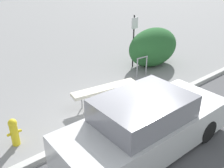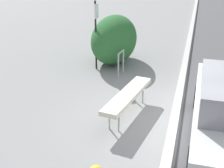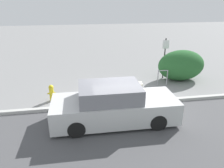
% 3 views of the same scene
% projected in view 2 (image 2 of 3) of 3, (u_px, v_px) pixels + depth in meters
% --- Properties ---
extents(ground_plane, '(60.00, 60.00, 0.00)m').
position_uv_depth(ground_plane, '(175.00, 121.00, 7.41)').
color(ground_plane, gray).
extents(curb, '(60.00, 0.20, 0.13)m').
position_uv_depth(curb, '(175.00, 118.00, 7.39)').
color(curb, '#B7B7B2').
rests_on(curb, ground_plane).
extents(bench, '(2.32, 0.77, 0.59)m').
position_uv_depth(bench, '(128.00, 95.00, 7.49)').
color(bench, '#99999E').
rests_on(bench, ground_plane).
extents(bike_rack, '(0.55, 0.09, 0.83)m').
position_uv_depth(bike_rack, '(121.00, 61.00, 9.96)').
color(bike_rack, '#99999E').
rests_on(bike_rack, ground_plane).
extents(sign_post, '(0.36, 0.08, 2.30)m').
position_uv_depth(sign_post, '(96.00, 29.00, 10.23)').
color(sign_post, black).
rests_on(sign_post, ground_plane).
extents(shrub_hedge, '(2.62, 1.54, 1.70)m').
position_uv_depth(shrub_hedge, '(114.00, 39.00, 11.09)').
color(shrub_hedge, '#28602D').
rests_on(shrub_hedge, ground_plane).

